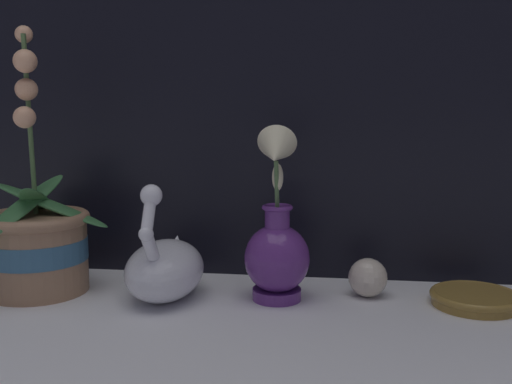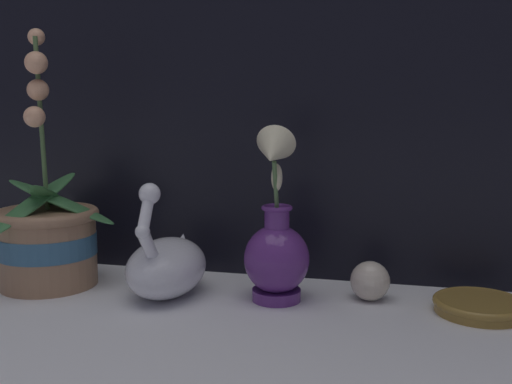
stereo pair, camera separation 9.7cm
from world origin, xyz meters
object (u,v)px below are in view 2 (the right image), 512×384
glass_sphere (370,281)px  amber_dish (480,305)px  orchid_potted_plant (47,236)px  swan_figurine (167,264)px  blue_vase (276,246)px

glass_sphere → amber_dish: 0.17m
orchid_potted_plant → amber_dish: (0.73, 0.02, -0.08)m
glass_sphere → swan_figurine: bearing=-171.0°
swan_figurine → glass_sphere: bearing=9.0°
orchid_potted_plant → blue_vase: 0.41m
orchid_potted_plant → glass_sphere: bearing=4.9°
blue_vase → amber_dish: size_ratio=2.03×
blue_vase → glass_sphere: bearing=15.1°
glass_sphere → amber_dish: size_ratio=0.46×
orchid_potted_plant → swan_figurine: 0.23m
orchid_potted_plant → glass_sphere: (0.56, 0.05, -0.06)m
swan_figurine → amber_dish: size_ratio=1.50×
orchid_potted_plant → amber_dish: 0.74m
orchid_potted_plant → swan_figurine: (0.23, -0.00, -0.04)m
swan_figurine → glass_sphere: 0.34m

